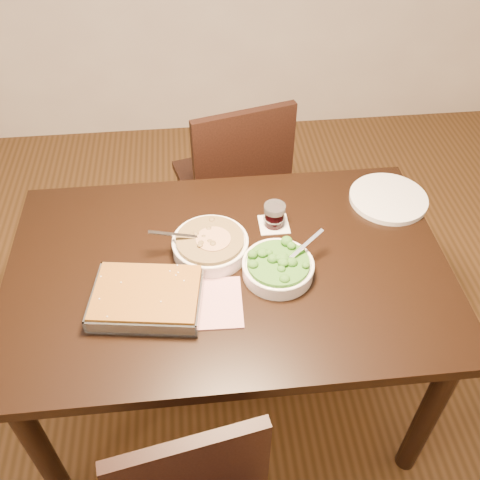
% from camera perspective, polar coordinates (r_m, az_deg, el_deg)
% --- Properties ---
extents(ground, '(4.00, 4.00, 0.00)m').
position_cam_1_polar(ground, '(2.30, -0.98, -15.51)').
color(ground, '#412A12').
rests_on(ground, ground).
extents(table, '(1.40, 0.90, 0.75)m').
position_cam_1_polar(table, '(1.77, -1.23, -4.79)').
color(table, black).
rests_on(table, ground).
extents(magazine_a, '(0.27, 0.20, 0.01)m').
position_cam_1_polar(magazine_a, '(1.60, -4.58, -6.79)').
color(magazine_a, '#B03252').
rests_on(magazine_a, table).
extents(coaster, '(0.10, 0.10, 0.00)m').
position_cam_1_polar(coaster, '(1.83, 3.63, 1.68)').
color(coaster, white).
rests_on(coaster, table).
extents(stew_bowl, '(0.27, 0.25, 0.09)m').
position_cam_1_polar(stew_bowl, '(1.71, -3.18, -0.51)').
color(stew_bowl, white).
rests_on(stew_bowl, table).
extents(broccoli_bowl, '(0.23, 0.22, 0.09)m').
position_cam_1_polar(broccoli_bowl, '(1.65, 4.08, -2.90)').
color(broccoli_bowl, white).
rests_on(broccoli_bowl, table).
extents(baking_dish, '(0.35, 0.28, 0.06)m').
position_cam_1_polar(baking_dish, '(1.60, -9.88, -6.06)').
color(baking_dish, silver).
rests_on(baking_dish, table).
extents(wine_tumbler, '(0.07, 0.07, 0.08)m').
position_cam_1_polar(wine_tumbler, '(1.80, 3.69, 2.71)').
color(wine_tumbler, black).
rests_on(wine_tumbler, coaster).
extents(dinner_plate, '(0.28, 0.28, 0.02)m').
position_cam_1_polar(dinner_plate, '(1.99, 15.54, 4.29)').
color(dinner_plate, white).
rests_on(dinner_plate, table).
extents(chair_far, '(0.53, 0.53, 0.92)m').
position_cam_1_polar(chair_far, '(2.41, -0.56, 6.53)').
color(chair_far, black).
rests_on(chair_far, ground).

